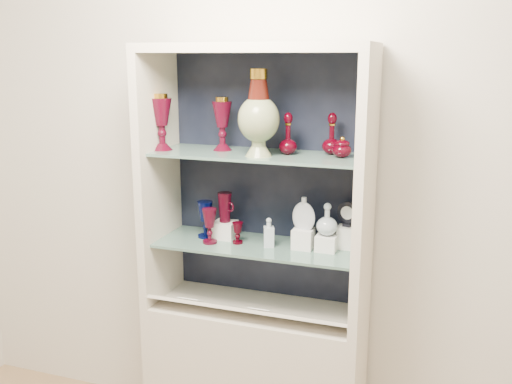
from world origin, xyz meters
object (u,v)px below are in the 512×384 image
(ruby_pitcher, at_px, (225,207))
(ruby_decanter_b, at_px, (332,132))
(ruby_goblet_tall, at_px, (210,226))
(cameo_medallion, at_px, (348,214))
(pedestal_lamp_left, at_px, (162,122))
(clear_round_decanter, at_px, (327,220))
(cobalt_goblet, at_px, (205,219))
(clear_square_bottle, at_px, (269,232))
(ruby_decanter_a, at_px, (288,131))
(pedestal_lamp_right, at_px, (222,124))
(ruby_goblet_small, at_px, (238,233))
(lidded_bowl, at_px, (342,147))
(enamel_urn, at_px, (259,113))
(flat_flask, at_px, (304,213))

(ruby_pitcher, bearing_deg, ruby_decanter_b, 26.10)
(ruby_goblet_tall, xyz_separation_m, cameo_medallion, (0.61, 0.14, 0.08))
(pedestal_lamp_left, height_order, clear_round_decanter, pedestal_lamp_left)
(cobalt_goblet, distance_m, clear_square_bottle, 0.33)
(ruby_decanter_a, xyz_separation_m, cameo_medallion, (0.26, 0.06, -0.36))
(cobalt_goblet, bearing_deg, pedestal_lamp_right, 8.22)
(clear_round_decanter, bearing_deg, pedestal_lamp_left, -174.83)
(clear_round_decanter, height_order, cameo_medallion, cameo_medallion)
(ruby_goblet_small, bearing_deg, pedestal_lamp_left, -174.55)
(pedestal_lamp_right, relative_size, lidded_bowl, 2.61)
(enamel_urn, xyz_separation_m, clear_round_decanter, (0.29, 0.08, -0.46))
(pedestal_lamp_left, relative_size, cobalt_goblet, 1.46)
(ruby_goblet_tall, relative_size, clear_square_bottle, 1.21)
(lidded_bowl, bearing_deg, enamel_urn, -167.25)
(pedestal_lamp_left, relative_size, ruby_pitcher, 1.83)
(flat_flask, bearing_deg, enamel_urn, -148.99)
(ruby_decanter_a, relative_size, clear_round_decanter, 1.47)
(cobalt_goblet, height_order, ruby_goblet_tall, cobalt_goblet)
(cameo_medallion, bearing_deg, flat_flask, -144.01)
(ruby_decanter_b, xyz_separation_m, clear_round_decanter, (0.00, -0.06, -0.38))
(ruby_goblet_small, distance_m, clear_square_bottle, 0.15)
(clear_square_bottle, bearing_deg, flat_flask, 10.16)
(ruby_decanter_a, bearing_deg, enamel_urn, -143.07)
(ruby_decanter_b, height_order, ruby_pitcher, ruby_decanter_b)
(ruby_goblet_small, bearing_deg, clear_square_bottle, 1.64)
(ruby_decanter_a, relative_size, flat_flask, 1.36)
(flat_flask, bearing_deg, pedestal_lamp_left, -165.74)
(ruby_decanter_a, distance_m, lidded_bowl, 0.24)
(ruby_goblet_tall, bearing_deg, clear_square_bottle, 8.54)
(ruby_pitcher, xyz_separation_m, clear_round_decanter, (0.49, -0.02, -0.01))
(ruby_decanter_b, height_order, cameo_medallion, ruby_decanter_b)
(ruby_decanter_a, height_order, lidded_bowl, ruby_decanter_a)
(pedestal_lamp_right, distance_m, clear_round_decanter, 0.64)
(pedestal_lamp_right, distance_m, ruby_goblet_tall, 0.47)
(lidded_bowl, distance_m, ruby_goblet_small, 0.62)
(ruby_decanter_b, bearing_deg, enamel_urn, -153.51)
(ruby_goblet_tall, height_order, clear_square_bottle, ruby_goblet_tall)
(cobalt_goblet, xyz_separation_m, ruby_goblet_small, (0.18, -0.04, -0.04))
(clear_round_decanter, xyz_separation_m, cameo_medallion, (0.08, 0.06, 0.02))
(pedestal_lamp_left, bearing_deg, flat_flask, 5.70)
(ruby_decanter_a, xyz_separation_m, ruby_goblet_tall, (-0.35, -0.07, -0.44))
(ruby_goblet_small, distance_m, ruby_pitcher, 0.14)
(pedestal_lamp_left, relative_size, clear_square_bottle, 1.90)
(clear_square_bottle, bearing_deg, ruby_goblet_small, -178.36)
(ruby_decanter_b, bearing_deg, flat_flask, -146.82)
(ruby_goblet_tall, distance_m, cameo_medallion, 0.63)
(ruby_decanter_a, bearing_deg, ruby_goblet_small, -170.93)
(clear_square_bottle, xyz_separation_m, clear_round_decanter, (0.26, 0.03, 0.07))
(enamel_urn, distance_m, ruby_goblet_tall, 0.57)
(lidded_bowl, height_order, flat_flask, lidded_bowl)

